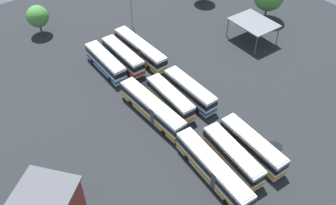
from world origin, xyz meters
TOP-DOWN VIEW (x-y plane):
  - ground_plane at (0.00, 0.00)m, footprint 108.23×108.23m
  - bus_row0_slot0 at (-15.51, -3.28)m, footprint 11.62×3.02m
  - bus_row0_slot1 at (-15.10, 0.36)m, footprint 11.28×3.57m
  - bus_row0_slot2 at (-15.21, 4.25)m, footprint 14.59×3.57m
  - bus_row1_slot0 at (-0.39, -3.98)m, footprint 11.25×2.57m
  - bus_row1_slot1 at (0.05, -0.09)m, footprint 10.75×2.93m
  - bus_row1_slot2 at (-0.05, 3.69)m, footprint 14.51×2.95m
  - bus_row2_slot0 at (15.05, -4.29)m, footprint 14.47×2.66m
  - bus_row2_slot1 at (15.29, -0.41)m, footprint 11.52×2.64m
  - bus_row2_slot2 at (15.55, 3.26)m, footprint 11.40×2.76m
  - maintenance_shelter at (5.90, -26.31)m, footprint 9.09×7.20m
  - lamp_post_near_entrance at (26.01, -9.56)m, footprint 0.56×0.28m
  - tree_north_edge at (35.42, 7.67)m, footprint 4.62×4.62m
  - puddle_between_rows at (2.26, 1.74)m, footprint 2.65×2.65m
  - puddle_centre_drain at (5.84, -3.65)m, footprint 2.39×2.39m
  - puddle_back_corner at (-16.90, -7.29)m, footprint 2.33×2.33m
  - puddle_front_lane at (7.86, 0.74)m, footprint 4.03×4.03m

SIDE VIEW (x-z plane):
  - ground_plane at x=0.00m, z-range 0.00..0.00m
  - puddle_between_rows at x=2.26m, z-range 0.00..0.01m
  - puddle_centre_drain at x=5.84m, z-range 0.00..0.01m
  - puddle_back_corner at x=-16.90m, z-range 0.00..0.01m
  - puddle_front_lane at x=7.86m, z-range 0.00..0.01m
  - bus_row1_slot1 at x=0.05m, z-range 0.10..3.62m
  - bus_row0_slot1 at x=-15.10m, z-range 0.10..3.63m
  - bus_row1_slot0 at x=-0.39m, z-range 0.10..3.63m
  - bus_row2_slot2 at x=15.55m, z-range 0.10..3.63m
  - bus_row2_slot1 at x=15.29m, z-range 0.10..3.63m
  - bus_row0_slot0 at x=-15.51m, z-range 0.10..3.63m
  - bus_row0_slot2 at x=-15.21m, z-range 0.10..3.63m
  - bus_row1_slot2 at x=-0.05m, z-range 0.10..3.63m
  - bus_row2_slot0 at x=15.05m, z-range 0.10..3.63m
  - tree_north_edge at x=35.42m, z-range 0.92..7.40m
  - maintenance_shelter at x=5.90m, z-range 1.98..6.36m
  - lamp_post_near_entrance at x=26.01m, z-range 0.42..9.21m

